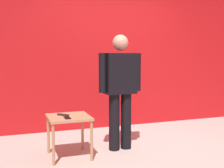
% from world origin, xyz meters
% --- Properties ---
extents(ground_plane, '(12.00, 12.00, 0.00)m').
position_xyz_m(ground_plane, '(0.00, 0.00, 0.00)').
color(ground_plane, '#B7B2A8').
extents(back_wall_red, '(5.81, 0.12, 3.18)m').
position_xyz_m(back_wall_red, '(0.00, 1.67, 1.59)').
color(back_wall_red, red).
rests_on(back_wall_red, ground_plane).
extents(standing_person, '(0.64, 0.25, 1.63)m').
position_xyz_m(standing_person, '(-0.35, 0.33, 0.91)').
color(standing_person, black).
rests_on(standing_person, ground_plane).
extents(side_table, '(0.54, 0.54, 0.55)m').
position_xyz_m(side_table, '(-1.10, 0.26, 0.47)').
color(side_table, tan).
rests_on(side_table, ground_plane).
extents(cell_phone, '(0.07, 0.15, 0.01)m').
position_xyz_m(cell_phone, '(-1.14, 0.14, 0.55)').
color(cell_phone, black).
rests_on(cell_phone, side_table).
extents(tv_remote, '(0.14, 0.16, 0.02)m').
position_xyz_m(tv_remote, '(-1.16, 0.32, 0.56)').
color(tv_remote, black).
rests_on(tv_remote, side_table).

